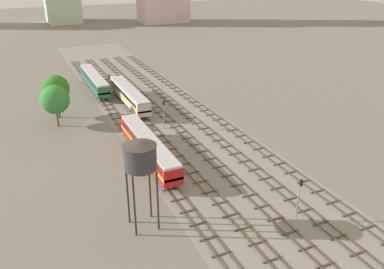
{
  "coord_description": "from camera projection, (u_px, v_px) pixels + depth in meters",
  "views": [
    {
      "loc": [
        -26.34,
        -10.88,
        29.57
      ],
      "look_at": [
        0.0,
        47.77,
        1.5
      ],
      "focal_mm": 37.31,
      "sensor_mm": 36.0,
      "label": 1
    }
  ],
  "objects": [
    {
      "name": "track_far_left",
      "position": [
        127.0,
        131.0,
        74.95
      ],
      "size": [
        2.4,
        126.0,
        0.29
      ],
      "color": "#47382D",
      "rests_on": "ground"
    },
    {
      "name": "track_centre_left",
      "position": [
        173.0,
        124.0,
        78.41
      ],
      "size": [
        2.4,
        126.0,
        0.29
      ],
      "color": "#47382D",
      "rests_on": "ground"
    },
    {
      "name": "passenger_coach_left_near",
      "position": [
        129.0,
        94.0,
        87.64
      ],
      "size": [
        2.96,
        22.0,
        3.8
      ],
      "color": "beige",
      "rests_on": "ground"
    },
    {
      "name": "water_tower",
      "position": [
        140.0,
        157.0,
        44.74
      ],
      "size": [
        3.92,
        3.92,
        11.28
      ],
      "color": "#2D2826",
      "rests_on": "ground"
    },
    {
      "name": "track_left",
      "position": [
        151.0,
        127.0,
        76.68
      ],
      "size": [
        2.4,
        126.0,
        0.29
      ],
      "color": "#47382D",
      "rests_on": "ground"
    },
    {
      "name": "lineside_tree_0",
      "position": [
        55.0,
        100.0,
        75.4
      ],
      "size": [
        5.52,
        5.52,
        8.23
      ],
      "color": "#4C331E",
      "rests_on": "ground"
    },
    {
      "name": "ballast_bed",
      "position": [
        175.0,
        126.0,
        77.63
      ],
      "size": [
        22.43,
        176.0,
        0.01
      ],
      "primitive_type": "cube",
      "color": "gray",
      "rests_on": "ground"
    },
    {
      "name": "passenger_coach_far_left_nearest",
      "position": [
        148.0,
        146.0,
        63.28
      ],
      "size": [
        2.96,
        22.0,
        3.8
      ],
      "color": "red",
      "rests_on": "ground"
    },
    {
      "name": "ground_plane",
      "position": [
        175.0,
        126.0,
        77.63
      ],
      "size": [
        480.0,
        480.0,
        0.0
      ],
      "primitive_type": "plane",
      "color": "slate"
    },
    {
      "name": "lineside_tree_1",
      "position": [
        56.0,
        89.0,
        79.45
      ],
      "size": [
        5.41,
        5.41,
        8.89
      ],
      "color": "#4C331E",
      "rests_on": "ground"
    },
    {
      "name": "track_centre",
      "position": [
        194.0,
        120.0,
        80.14
      ],
      "size": [
        2.4,
        126.0,
        0.29
      ],
      "color": "#47382D",
      "rests_on": "ground"
    },
    {
      "name": "signal_post_near",
      "position": [
        110.0,
        82.0,
        93.27
      ],
      "size": [
        0.28,
        0.47,
        5.47
      ],
      "color": "gray",
      "rests_on": "ground"
    },
    {
      "name": "passenger_coach_far_left_mid",
      "position": [
        94.0,
        80.0,
        98.41
      ],
      "size": [
        2.96,
        22.0,
        3.8
      ],
      "color": "#286638",
      "rests_on": "ground"
    },
    {
      "name": "track_centre_right",
      "position": [
        214.0,
        117.0,
        81.87
      ],
      "size": [
        2.4,
        126.0,
        0.29
      ],
      "color": "#47382D",
      "rests_on": "ground"
    },
    {
      "name": "signal_post_mid",
      "position": [
        299.0,
        194.0,
        48.05
      ],
      "size": [
        0.28,
        0.47,
        5.88
      ],
      "color": "gray",
      "rests_on": "ground"
    },
    {
      "name": "signal_post_nearest",
      "position": [
        164.0,
        111.0,
        75.06
      ],
      "size": [
        0.28,
        0.47,
        5.7
      ],
      "color": "gray",
      "rests_on": "ground"
    }
  ]
}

